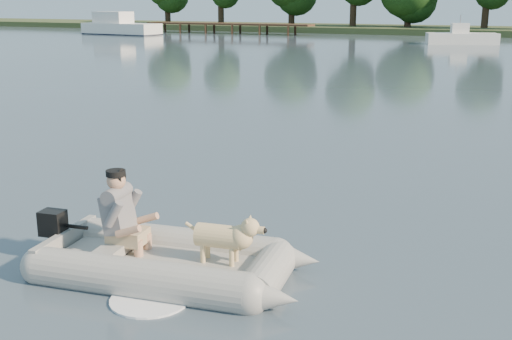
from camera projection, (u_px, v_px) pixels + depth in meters
The scene contains 9 objects.
water at pixel (156, 254), 8.56m from camera, with size 160.00×160.00×0.00m, color #4F5E6A.
shore_bank at pixel (510, 32), 62.79m from camera, with size 160.00×12.00×0.70m, color #47512D.
dock at pixel (227, 28), 64.59m from camera, with size 18.00×2.00×1.04m, color #4C331E, non-canonical shape.
dinghy at pixel (169, 231), 7.78m from camera, with size 4.56×3.11×1.36m, color gray, non-canonical shape.
man at pixel (119, 210), 7.98m from camera, with size 0.71×0.61×1.06m, color slate, non-canonical shape.
dog at pixel (219, 240), 7.67m from camera, with size 0.92×0.33×0.61m, color #D2B879, non-canonical shape.
outboard_motor at pixel (54, 238), 8.32m from camera, with size 0.41×0.28×0.77m, color black, non-canonical shape.
cabin_cruiser at pixel (121, 23), 62.40m from camera, with size 8.39×3.00×2.60m, color white, non-canonical shape.
motorboat at pixel (462, 30), 48.99m from camera, with size 5.45×2.10×2.31m, color white, non-canonical shape.
Camera 1 is at (4.58, -6.67, 3.29)m, focal length 45.00 mm.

